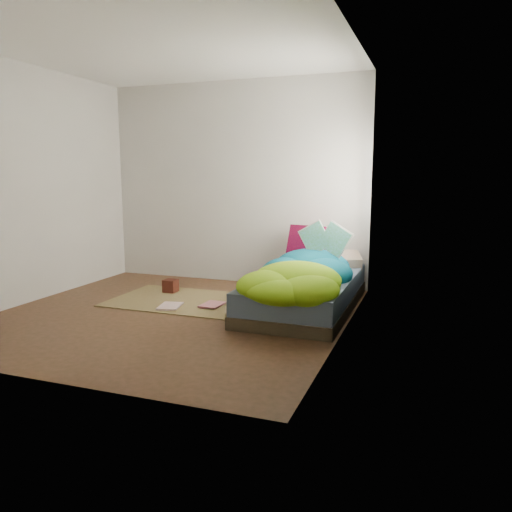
{
  "coord_description": "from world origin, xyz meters",
  "views": [
    {
      "loc": [
        2.49,
        -4.33,
        1.42
      ],
      "look_at": [
        0.65,
        0.75,
        0.53
      ],
      "focal_mm": 35.0,
      "sensor_mm": 36.0,
      "label": 1
    }
  ],
  "objects_px": {
    "bed": "(305,293)",
    "wooden_box": "(171,286)",
    "open_book": "(325,230)",
    "floor_book_b": "(204,304)",
    "pillow_magenta": "(307,246)",
    "floor_book_a": "(160,306)"
  },
  "relations": [
    {
      "from": "pillow_magenta",
      "to": "wooden_box",
      "type": "distance_m",
      "value": 1.72
    },
    {
      "from": "wooden_box",
      "to": "floor_book_b",
      "type": "xyz_separation_m",
      "value": [
        0.65,
        -0.43,
        -0.06
      ]
    },
    {
      "from": "bed",
      "to": "open_book",
      "type": "distance_m",
      "value": 0.71
    },
    {
      "from": "open_book",
      "to": "floor_book_b",
      "type": "bearing_deg",
      "value": -148.59
    },
    {
      "from": "pillow_magenta",
      "to": "wooden_box",
      "type": "height_order",
      "value": "pillow_magenta"
    },
    {
      "from": "bed",
      "to": "floor_book_b",
      "type": "bearing_deg",
      "value": -164.12
    },
    {
      "from": "pillow_magenta",
      "to": "floor_book_a",
      "type": "height_order",
      "value": "pillow_magenta"
    },
    {
      "from": "wooden_box",
      "to": "bed",
      "type": "bearing_deg",
      "value": -4.33
    },
    {
      "from": "pillow_magenta",
      "to": "floor_book_b",
      "type": "bearing_deg",
      "value": -118.55
    },
    {
      "from": "open_book",
      "to": "floor_book_a",
      "type": "height_order",
      "value": "open_book"
    },
    {
      "from": "open_book",
      "to": "floor_book_b",
      "type": "height_order",
      "value": "open_book"
    },
    {
      "from": "bed",
      "to": "floor_book_a",
      "type": "xyz_separation_m",
      "value": [
        -1.46,
        -0.52,
        -0.14
      ]
    },
    {
      "from": "open_book",
      "to": "floor_book_b",
      "type": "distance_m",
      "value": 1.54
    },
    {
      "from": "bed",
      "to": "pillow_magenta",
      "type": "bearing_deg",
      "value": 102.8
    },
    {
      "from": "pillow_magenta",
      "to": "wooden_box",
      "type": "relative_size",
      "value": 3.12
    },
    {
      "from": "open_book",
      "to": "floor_book_a",
      "type": "relative_size",
      "value": 1.6
    },
    {
      "from": "bed",
      "to": "floor_book_a",
      "type": "height_order",
      "value": "bed"
    },
    {
      "from": "wooden_box",
      "to": "pillow_magenta",
      "type": "bearing_deg",
      "value": 20.23
    },
    {
      "from": "bed",
      "to": "wooden_box",
      "type": "xyz_separation_m",
      "value": [
        -1.7,
        0.13,
        -0.08
      ]
    },
    {
      "from": "pillow_magenta",
      "to": "floor_book_b",
      "type": "height_order",
      "value": "pillow_magenta"
    },
    {
      "from": "floor_book_a",
      "to": "open_book",
      "type": "bearing_deg",
      "value": 13.4
    },
    {
      "from": "wooden_box",
      "to": "floor_book_a",
      "type": "height_order",
      "value": "wooden_box"
    }
  ]
}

